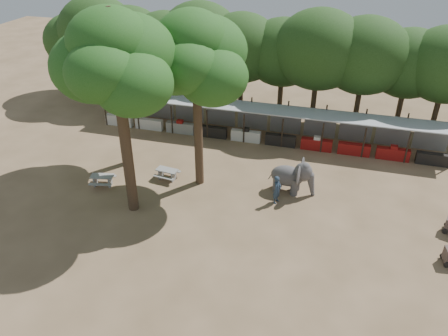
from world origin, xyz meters
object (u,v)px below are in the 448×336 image
(yard_tree_left, at_px, (112,51))
(elephant, at_px, (293,176))
(picnic_table_far, at_px, (167,173))
(handler, at_px, (277,190))
(yard_tree_center, at_px, (115,62))
(yard_tree_back, at_px, (195,58))
(picnic_table_near, at_px, (102,179))

(yard_tree_left, bearing_deg, elephant, -2.93)
(elephant, xyz_separation_m, picnic_table_far, (-8.47, -0.76, -0.67))
(elephant, bearing_deg, handler, -112.09)
(yard_tree_center, distance_m, yard_tree_back, 5.04)
(yard_tree_back, bearing_deg, handler, -11.43)
(handler, bearing_deg, picnic_table_near, 112.41)
(yard_tree_center, distance_m, picnic_table_far, 9.48)
(yard_tree_center, height_order, yard_tree_back, yard_tree_center)
(yard_tree_center, bearing_deg, handler, 18.53)
(picnic_table_near, bearing_deg, handler, -5.41)
(handler, height_order, picnic_table_far, handler)
(yard_tree_back, distance_m, handler, 9.49)
(yard_tree_left, distance_m, handler, 13.83)
(elephant, relative_size, picnic_table_near, 1.72)
(yard_tree_left, bearing_deg, yard_tree_back, -9.46)
(yard_tree_left, distance_m, yard_tree_center, 5.92)
(elephant, xyz_separation_m, handler, (-0.75, -1.50, -0.21))
(picnic_table_far, bearing_deg, yard_tree_center, -95.93)
(yard_tree_center, bearing_deg, picnic_table_far, 76.82)
(yard_tree_left, bearing_deg, picnic_table_near, -90.18)
(yard_tree_center, height_order, picnic_table_far, yard_tree_center)
(yard_tree_left, relative_size, picnic_table_far, 6.71)
(picnic_table_near, bearing_deg, yard_tree_center, -40.16)
(yard_tree_back, height_order, picnic_table_near, yard_tree_back)
(picnic_table_near, height_order, picnic_table_far, picnic_table_near)
(yard_tree_left, height_order, yard_tree_center, yard_tree_center)
(yard_tree_left, relative_size, yard_tree_center, 0.92)
(handler, bearing_deg, picnic_table_far, 100.91)
(handler, relative_size, picnic_table_near, 1.07)
(picnic_table_far, bearing_deg, elephant, 12.35)
(yard_tree_left, height_order, elephant, yard_tree_left)
(yard_tree_back, bearing_deg, picnic_table_near, -158.64)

